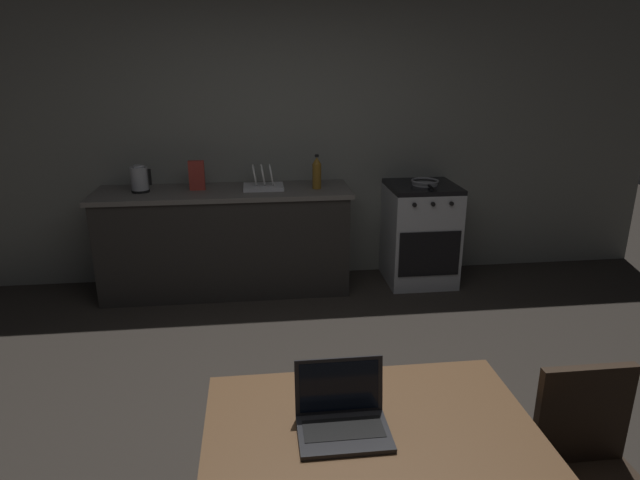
# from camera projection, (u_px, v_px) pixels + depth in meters

# --- Properties ---
(ground_plane) EXTENTS (12.00, 12.00, 0.00)m
(ground_plane) POSITION_uv_depth(u_px,v_px,m) (318.00, 453.00, 2.89)
(ground_plane) COLOR #2D2823
(back_wall) EXTENTS (6.40, 0.10, 2.59)m
(back_wall) POSITION_uv_depth(u_px,v_px,m) (317.00, 137.00, 4.96)
(back_wall) COLOR gray
(back_wall) RESTS_ON ground_plane
(kitchen_counter) EXTENTS (2.16, 0.64, 0.91)m
(kitchen_counter) POSITION_uv_depth(u_px,v_px,m) (226.00, 240.00, 4.80)
(kitchen_counter) COLOR #282623
(kitchen_counter) RESTS_ON ground_plane
(stove_oven) EXTENTS (0.60, 0.62, 0.91)m
(stove_oven) POSITION_uv_depth(u_px,v_px,m) (420.00, 234.00, 5.00)
(stove_oven) COLOR #B7BABF
(stove_oven) RESTS_ON ground_plane
(dining_table) EXTENTS (1.18, 0.83, 0.73)m
(dining_table) POSITION_uv_depth(u_px,v_px,m) (372.00, 449.00, 1.95)
(dining_table) COLOR brown
(dining_table) RESTS_ON ground_plane
(chair) EXTENTS (0.40, 0.40, 0.87)m
(chair) POSITION_uv_depth(u_px,v_px,m) (592.00, 468.00, 2.08)
(chair) COLOR #2D2116
(chair) RESTS_ON ground_plane
(laptop) EXTENTS (0.32, 0.25, 0.23)m
(laptop) POSITION_uv_depth(u_px,v_px,m) (341.00, 418.00, 1.92)
(laptop) COLOR #232326
(laptop) RESTS_ON dining_table
(electric_kettle) EXTENTS (0.17, 0.15, 0.23)m
(electric_kettle) POSITION_uv_depth(u_px,v_px,m) (140.00, 179.00, 4.55)
(electric_kettle) COLOR black
(electric_kettle) RESTS_ON kitchen_counter
(bottle) EXTENTS (0.08, 0.08, 0.29)m
(bottle) POSITION_uv_depth(u_px,v_px,m) (317.00, 173.00, 4.66)
(bottle) COLOR #8C601E
(bottle) RESTS_ON kitchen_counter
(frying_pan) EXTENTS (0.24, 0.42, 0.05)m
(frying_pan) POSITION_uv_depth(u_px,v_px,m) (425.00, 182.00, 4.82)
(frying_pan) COLOR gray
(frying_pan) RESTS_ON stove_oven
(cereal_box) EXTENTS (0.13, 0.05, 0.25)m
(cereal_box) POSITION_uv_depth(u_px,v_px,m) (197.00, 175.00, 4.61)
(cereal_box) COLOR #B2382D
(cereal_box) RESTS_ON kitchen_counter
(dish_rack) EXTENTS (0.34, 0.26, 0.21)m
(dish_rack) POSITION_uv_depth(u_px,v_px,m) (263.00, 183.00, 4.68)
(dish_rack) COLOR silver
(dish_rack) RESTS_ON kitchen_counter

